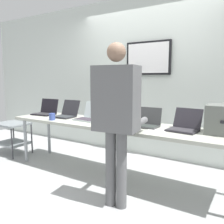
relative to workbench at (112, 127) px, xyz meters
The scene contains 14 objects.
ground 0.72m from the workbench, ahead, with size 8.00×8.00×0.04m, color #9D9F9F.
back_wall 1.31m from the workbench, 89.96° to the left, with size 8.00×0.11×2.72m.
workbench is the anchor object (origin of this frame).
equipment_box 1.38m from the workbench, ahead, with size 0.36×0.31×0.32m.
laptop_station_0 1.36m from the workbench, behind, with size 0.37×0.33×0.25m.
laptop_station_1 0.89m from the workbench, behind, with size 0.33×0.37×0.25m.
laptop_station_2 0.43m from the workbench, behind, with size 0.37×0.35×0.26m.
laptop_station_3 0.13m from the workbench, 75.83° to the left, with size 0.36×0.32×0.23m.
laptop_station_4 0.50m from the workbench, ahead, with size 0.31×0.28×0.23m.
laptop_station_5 0.95m from the workbench, ahead, with size 0.36×0.37×0.25m.
person 0.83m from the workbench, 54.37° to the right, with size 0.49×0.63×1.69m.
coffee_mug 0.90m from the workbench, 163.86° to the right, with size 0.09×0.09×0.10m.
paper_sheet 0.71m from the workbench, 13.86° to the right, with size 0.27×0.33×0.00m.
storage_cart 2.05m from the workbench, behind, with size 0.56×0.44×0.56m.
Camera 1 is at (1.65, -2.64, 1.35)m, focal length 37.77 mm.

